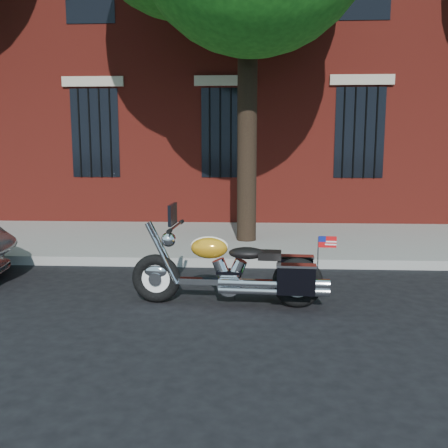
{
  "coord_description": "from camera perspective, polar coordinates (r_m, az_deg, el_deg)",
  "views": [
    {
      "loc": [
        0.56,
        -6.4,
        1.92
      ],
      "look_at": [
        0.18,
        0.8,
        0.78
      ],
      "focal_mm": 40.0,
      "sensor_mm": 36.0,
      "label": 1
    }
  ],
  "objects": [
    {
      "name": "ground",
      "position": [
        6.71,
        -1.94,
        -7.69
      ],
      "size": [
        120.0,
        120.0,
        0.0
      ],
      "primitive_type": "plane",
      "color": "black",
      "rests_on": "ground"
    },
    {
      "name": "curb",
      "position": [
        8.02,
        -1.1,
        -4.36
      ],
      "size": [
        40.0,
        0.16,
        0.15
      ],
      "primitive_type": "cube",
      "color": "gray",
      "rests_on": "ground"
    },
    {
      "name": "sidewalk",
      "position": [
        9.85,
        -0.33,
        -1.84
      ],
      "size": [
        40.0,
        3.6,
        0.15
      ],
      "primitive_type": "cube",
      "color": "gray",
      "rests_on": "ground"
    },
    {
      "name": "building",
      "position": [
        16.97,
        1.08,
        22.86
      ],
      "size": [
        26.0,
        10.08,
        12.0
      ],
      "color": "maroon",
      "rests_on": "ground"
    },
    {
      "name": "motorcycle",
      "position": [
        6.02,
        1.37,
        -5.53
      ],
      "size": [
        2.42,
        0.76,
        1.23
      ],
      "rotation": [
        0.0,
        0.0,
        -0.06
      ],
      "color": "black",
      "rests_on": "ground"
    }
  ]
}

